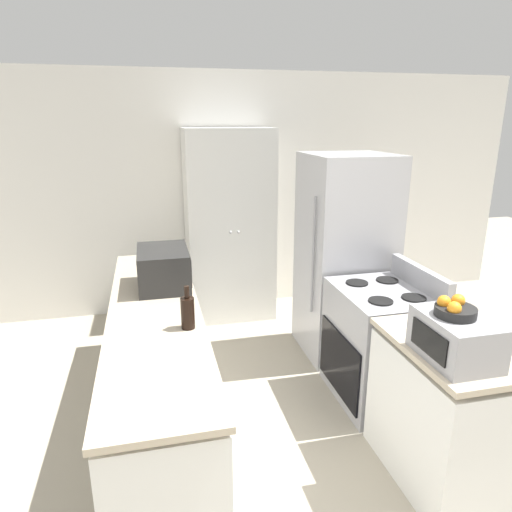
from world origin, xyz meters
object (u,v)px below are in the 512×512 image
Objects in this scene: microwave at (164,268)px; toaster_oven at (456,338)px; fruit_bowl at (454,309)px; stove at (380,344)px; wine_bottle at (188,312)px; refrigerator at (344,257)px; pantry_cabinet at (229,226)px.

microwave reaches higher than toaster_oven.
stove is at bearing 80.99° from fruit_bowl.
stove is 1.59m from wine_bottle.
wine_bottle reaches higher than toaster_oven.
refrigerator is at bearing 36.13° from wine_bottle.
pantry_cabinet is 3.92× the size of microwave.
pantry_cabinet is at bearing 61.47° from microwave.
pantry_cabinet is 9.65× the size of fruit_bowl.
pantry_cabinet reaches higher than refrigerator.
refrigerator is (0.04, 0.80, 0.46)m from stove.
toaster_oven is at bearing -27.60° from wine_bottle.
fruit_bowl reaches higher than microwave.
wine_bottle reaches higher than stove.
refrigerator is 3.53× the size of microwave.
microwave is 2.47× the size of fruit_bowl.
microwave is at bearing 134.48° from toaster_oven.
stove is at bearing -92.78° from refrigerator.
microwave is at bearing 163.24° from stove.
refrigerator reaches higher than microwave.
microwave is at bearing -118.53° from pantry_cabinet.
fruit_bowl is at bearing 133.24° from toaster_oven.
refrigerator is (0.87, -1.04, -0.10)m from pantry_cabinet.
refrigerator is 6.75× the size of wine_bottle.
pantry_cabinet is at bearing 73.41° from wine_bottle.
pantry_cabinet is 4.74× the size of toaster_oven.
fruit_bowl reaches higher than wine_bottle.
wine_bottle is (0.11, -0.77, -0.04)m from microwave.
pantry_cabinet is 2.91m from toaster_oven.
fruit_bowl is at bearing -99.01° from stove.
toaster_oven is (1.44, -1.46, -0.02)m from microwave.
pantry_cabinet is at bearing 129.84° from refrigerator.
refrigerator reaches higher than stove.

